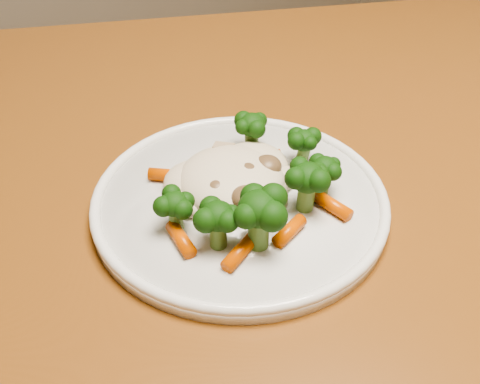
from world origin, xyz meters
The scene contains 3 objects.
dining_table centered at (-0.28, -0.04, 0.66)m, with size 1.51×1.28×0.75m.
plate centered at (-0.20, -0.10, 0.76)m, with size 0.27×0.27×0.01m, color white.
meal centered at (-0.20, -0.10, 0.78)m, with size 0.19×0.16×0.05m.
Camera 1 is at (-0.43, -0.45, 1.11)m, focal length 45.00 mm.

